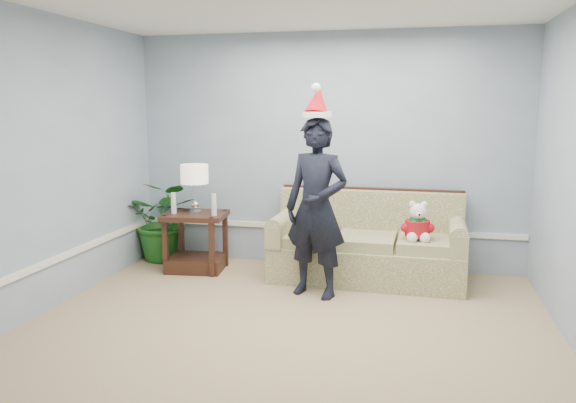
# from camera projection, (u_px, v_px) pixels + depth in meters

# --- Properties ---
(room_shell) EXTENTS (4.54, 5.04, 2.74)m
(room_shell) POSITION_uv_depth(u_px,v_px,m) (272.00, 178.00, 4.08)
(room_shell) COLOR tan
(room_shell) RESTS_ON ground
(wainscot_trim) EXTENTS (4.49, 4.99, 0.06)m
(wainscot_trim) POSITION_uv_depth(u_px,v_px,m) (188.00, 249.00, 5.62)
(wainscot_trim) COLOR white
(wainscot_trim) RESTS_ON room_shell
(sofa) EXTENTS (2.06, 0.92, 0.96)m
(sofa) POSITION_uv_depth(u_px,v_px,m) (367.00, 248.00, 6.12)
(sofa) COLOR #4E5729
(sofa) RESTS_ON room_shell
(side_table) EXTENTS (0.75, 0.65, 0.67)m
(side_table) POSITION_uv_depth(u_px,v_px,m) (196.00, 248.00, 6.45)
(side_table) COLOR #3C1E16
(side_table) RESTS_ON room_shell
(table_lamp) EXTENTS (0.31, 0.31, 0.56)m
(table_lamp) POSITION_uv_depth(u_px,v_px,m) (195.00, 176.00, 6.30)
(table_lamp) COLOR silver
(table_lamp) RESTS_ON side_table
(candle_pair) EXTENTS (0.54, 0.06, 0.24)m
(candle_pair) POSITION_uv_depth(u_px,v_px,m) (194.00, 205.00, 6.28)
(candle_pair) COLOR silver
(candle_pair) RESTS_ON side_table
(houseplant) EXTENTS (0.90, 0.79, 0.99)m
(houseplant) POSITION_uv_depth(u_px,v_px,m) (165.00, 220.00, 6.84)
(houseplant) COLOR #1B5B1C
(houseplant) RESTS_ON room_shell
(man) EXTENTS (0.74, 0.59, 1.77)m
(man) POSITION_uv_depth(u_px,v_px,m) (316.00, 208.00, 5.47)
(man) COLOR black
(man) RESTS_ON room_shell
(santa_hat) EXTENTS (0.33, 0.36, 0.33)m
(santa_hat) POSITION_uv_depth(u_px,v_px,m) (318.00, 103.00, 5.32)
(santa_hat) COLOR white
(santa_hat) RESTS_ON man
(teddy_bear) EXTENTS (0.28, 0.30, 0.41)m
(teddy_bear) POSITION_uv_depth(u_px,v_px,m) (417.00, 226.00, 5.76)
(teddy_bear) COLOR white
(teddy_bear) RESTS_ON sofa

